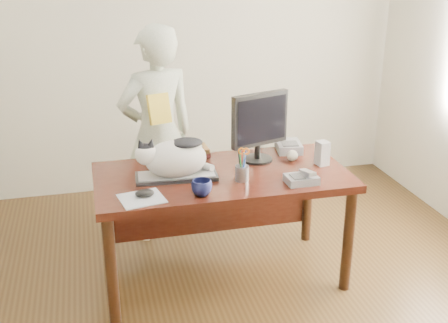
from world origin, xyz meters
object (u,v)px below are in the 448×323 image
Objects in this scene: mouse at (145,193)px; baseball at (292,156)px; pen_cup at (242,171)px; keyboard at (176,176)px; monitor at (260,123)px; phone at (302,178)px; calculator at (289,146)px; book_stack at (191,151)px; coffee_mug at (202,188)px; desk at (219,190)px; cat at (173,157)px; person at (157,135)px; speaker at (322,153)px.

mouse is 1.61× the size of baseball.
keyboard is at bearing 161.42° from pen_cup.
monitor is at bearing 55.59° from pen_cup.
calculator is (0.12, 0.56, 0.00)m from phone.
mouse is at bearing -129.98° from book_stack.
desk is at bearing 62.53° from coffee_mug.
cat is at bearing -172.24° from baseball.
baseball is 0.69m from book_stack.
book_stack is (-0.42, 0.20, -0.23)m from monitor.
phone is at bearing 111.53° from person.
mouse is at bearing 171.00° from coffee_mug.
person is (-0.61, 0.55, -0.21)m from monitor.
pen_cup is 1.80× the size of coffee_mug.
keyboard is at bearing -121.11° from book_stack.
phone is at bearing -101.24° from baseball.
baseball is (0.42, 0.24, -0.02)m from pen_cup.
person reaches higher than mouse.
monitor is 3.93× the size of coffee_mug.
calculator is 0.96m from person.
phone is at bearing -15.00° from cat.
coffee_mug is at bearing -63.94° from cat.
coffee_mug is (-0.19, -0.37, 0.19)m from desk.
monitor is at bearing 15.12° from mouse.
coffee_mug is at bearing -178.98° from phone.
baseball is at bearing -27.75° from book_stack.
person is at bearing 116.00° from pen_cup.
monitor reaches higher than pen_cup.
cat reaches higher than speaker.
coffee_mug is at bearing -132.09° from calculator.
book_stack is at bearing 46.24° from mouse.
keyboard is 1.04× the size of cat.
coffee_mug is at bearing -66.82° from keyboard.
phone and book_stack have the same top height.
baseball is (0.07, 0.36, 0.01)m from phone.
speaker is 2.12× the size of baseball.
monitor is 1.82× the size of book_stack.
baseball is 0.31× the size of calculator.
coffee_mug is 0.61× the size of phone.
monitor is 0.29× the size of person.
speaker is 0.88m from book_stack.
desk is at bearing 175.54° from monitor.
coffee_mug is at bearing 80.60° from person.
pen_cup is at bearing -66.67° from desk.
phone is (0.44, -0.34, 0.18)m from desk.
coffee_mug is at bearing -102.19° from book_stack.
desk is at bearing 113.33° from pen_cup.
pen_cup is 1.11× the size of phone.
keyboard is 0.32m from mouse.
cat is 0.41m from book_stack.
cat is 0.92m from calculator.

